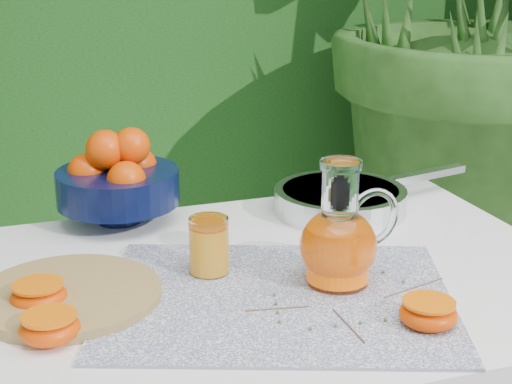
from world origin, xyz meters
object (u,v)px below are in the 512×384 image
object	(u,v)px
fruit_bowl	(117,179)
cutting_board	(69,295)
saute_pan	(342,199)
white_table	(260,323)
juice_pitcher	(340,242)

from	to	relation	value
fruit_bowl	cutting_board	bearing A→B (deg)	-112.07
saute_pan	cutting_board	bearing A→B (deg)	-157.52
saute_pan	white_table	bearing A→B (deg)	-136.92
cutting_board	fruit_bowl	bearing A→B (deg)	67.93
white_table	juice_pitcher	size ratio (longest dim) A/B	5.25
fruit_bowl	saute_pan	distance (m)	0.42
cutting_board	fruit_bowl	world-z (taller)	fruit_bowl
white_table	saute_pan	xyz separation A→B (m)	(0.24, 0.23, 0.11)
juice_pitcher	saute_pan	size ratio (longest dim) A/B	0.42
white_table	cutting_board	world-z (taller)	cutting_board
white_table	saute_pan	bearing A→B (deg)	43.08
cutting_board	saute_pan	distance (m)	0.58
juice_pitcher	saute_pan	distance (m)	0.33
cutting_board	juice_pitcher	xyz separation A→B (m)	(0.39, -0.08, 0.06)
cutting_board	saute_pan	bearing A→B (deg)	22.48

